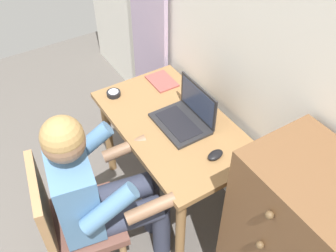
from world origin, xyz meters
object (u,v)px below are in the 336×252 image
object	(u,v)px
laptop	(186,116)
desk_clock	(114,93)
desk	(173,136)
chair	(70,220)
notebook_pad	(162,81)
dresser	(289,245)
computer_mouse	(215,155)
person_seated	(99,189)

from	to	relation	value
laptop	desk_clock	distance (m)	0.53
desk	chair	size ratio (longest dim) A/B	1.22
desk_clock	notebook_pad	world-z (taller)	desk_clock
dresser	computer_mouse	size ratio (longest dim) A/B	11.18
dresser	laptop	size ratio (longest dim) A/B	3.28
notebook_pad	dresser	bearing A→B (deg)	-2.10
laptop	desk	bearing A→B (deg)	-120.98
desk	desk_clock	xyz separation A→B (m)	(-0.42, -0.19, 0.13)
desk	notebook_pad	world-z (taller)	notebook_pad
desk_clock	person_seated	bearing A→B (deg)	-32.68
person_seated	notebook_pad	xyz separation A→B (m)	(-0.56, 0.72, 0.06)
chair	desk_clock	size ratio (longest dim) A/B	9.63
desk	desk_clock	distance (m)	0.48
computer_mouse	notebook_pad	world-z (taller)	computer_mouse
computer_mouse	desk_clock	xyz separation A→B (m)	(-0.78, -0.23, -0.00)
laptop	computer_mouse	xyz separation A→B (m)	(0.32, -0.02, -0.04)
computer_mouse	notebook_pad	size ratio (longest dim) A/B	0.48
desk	person_seated	distance (m)	0.60
chair	notebook_pad	distance (m)	1.08
desk	computer_mouse	bearing A→B (deg)	7.09
person_seated	notebook_pad	distance (m)	0.92
laptop	computer_mouse	distance (m)	0.32
dresser	notebook_pad	world-z (taller)	dresser
dresser	notebook_pad	bearing A→B (deg)	177.47
desk_clock	desk	bearing A→B (deg)	23.83
laptop	dresser	bearing A→B (deg)	2.12
person_seated	laptop	world-z (taller)	person_seated
person_seated	desk_clock	xyz separation A→B (m)	(-0.60, 0.38, 0.07)
dresser	chair	size ratio (longest dim) A/B	1.29
desk_clock	chair	bearing A→B (deg)	-44.68
person_seated	laptop	distance (m)	0.66
laptop	notebook_pad	xyz separation A→B (m)	(-0.42, 0.09, -0.05)
chair	desk_clock	xyz separation A→B (m)	(-0.57, 0.56, 0.25)
person_seated	computer_mouse	xyz separation A→B (m)	(0.18, 0.62, 0.07)
laptop	computer_mouse	bearing A→B (deg)	-3.51
desk_clock	dresser	bearing A→B (deg)	12.02
desk_clock	notebook_pad	xyz separation A→B (m)	(0.04, 0.34, -0.01)
dresser	person_seated	distance (m)	0.99
notebook_pad	desk	bearing A→B (deg)	-21.29
chair	computer_mouse	size ratio (longest dim) A/B	8.67
desk	laptop	world-z (taller)	laptop
laptop	notebook_pad	distance (m)	0.43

